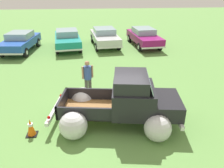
{
  "coord_description": "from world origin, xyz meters",
  "views": [
    {
      "loc": [
        -0.76,
        -6.88,
        4.76
      ],
      "look_at": [
        0.0,
        1.07,
        1.08
      ],
      "focal_mm": 35.26,
      "sensor_mm": 36.0,
      "label": 1
    }
  ],
  "objects_px": {
    "show_car_0": "(20,41)",
    "vintage_pickup_truck": "(125,105)",
    "show_car_2": "(105,36)",
    "show_car_3": "(144,36)",
    "lane_cone_1": "(31,127)",
    "show_car_1": "(67,38)",
    "spectator_0": "(88,76)",
    "lane_cone_0": "(114,91)"
  },
  "relations": [
    {
      "from": "vintage_pickup_truck",
      "to": "spectator_0",
      "type": "height_order",
      "value": "vintage_pickup_truck"
    },
    {
      "from": "show_car_2",
      "to": "lane_cone_0",
      "type": "relative_size",
      "value": 7.51
    },
    {
      "from": "spectator_0",
      "to": "lane_cone_1",
      "type": "distance_m",
      "value": 3.48
    },
    {
      "from": "show_car_0",
      "to": "vintage_pickup_truck",
      "type": "bearing_deg",
      "value": 37.89
    },
    {
      "from": "vintage_pickup_truck",
      "to": "spectator_0",
      "type": "bearing_deg",
      "value": 128.22
    },
    {
      "from": "show_car_1",
      "to": "lane_cone_0",
      "type": "distance_m",
      "value": 9.11
    },
    {
      "from": "lane_cone_1",
      "to": "spectator_0",
      "type": "bearing_deg",
      "value": 55.46
    },
    {
      "from": "show_car_3",
      "to": "show_car_0",
      "type": "bearing_deg",
      "value": -91.09
    },
    {
      "from": "show_car_2",
      "to": "show_car_3",
      "type": "height_order",
      "value": "same"
    },
    {
      "from": "show_car_1",
      "to": "show_car_3",
      "type": "xyz_separation_m",
      "value": [
        6.18,
        0.16,
        -0.0
      ]
    },
    {
      "from": "show_car_2",
      "to": "show_car_1",
      "type": "bearing_deg",
      "value": -87.37
    },
    {
      "from": "show_car_0",
      "to": "show_car_1",
      "type": "xyz_separation_m",
      "value": [
        3.45,
        0.57,
        0.0
      ]
    },
    {
      "from": "spectator_0",
      "to": "vintage_pickup_truck",
      "type": "bearing_deg",
      "value": 12.64
    },
    {
      "from": "show_car_0",
      "to": "spectator_0",
      "type": "xyz_separation_m",
      "value": [
        5.1,
        -7.71,
        0.16
      ]
    },
    {
      "from": "show_car_2",
      "to": "show_car_3",
      "type": "distance_m",
      "value": 3.22
    },
    {
      "from": "show_car_0",
      "to": "show_car_3",
      "type": "height_order",
      "value": "same"
    },
    {
      "from": "show_car_0",
      "to": "lane_cone_0",
      "type": "xyz_separation_m",
      "value": [
        6.25,
        -8.09,
        -0.47
      ]
    },
    {
      "from": "show_car_0",
      "to": "lane_cone_0",
      "type": "relative_size",
      "value": 7.32
    },
    {
      "from": "show_car_1",
      "to": "show_car_3",
      "type": "height_order",
      "value": "same"
    },
    {
      "from": "lane_cone_1",
      "to": "vintage_pickup_truck",
      "type": "bearing_deg",
      "value": 7.79
    },
    {
      "from": "show_car_3",
      "to": "spectator_0",
      "type": "relative_size",
      "value": 2.89
    },
    {
      "from": "show_car_0",
      "to": "show_car_2",
      "type": "relative_size",
      "value": 0.97
    },
    {
      "from": "show_car_1",
      "to": "lane_cone_0",
      "type": "height_order",
      "value": "show_car_1"
    },
    {
      "from": "show_car_3",
      "to": "spectator_0",
      "type": "bearing_deg",
      "value": -33.64
    },
    {
      "from": "lane_cone_1",
      "to": "show_car_3",
      "type": "bearing_deg",
      "value": 60.11
    },
    {
      "from": "lane_cone_1",
      "to": "lane_cone_0",
      "type": "bearing_deg",
      "value": 38.28
    },
    {
      "from": "show_car_1",
      "to": "show_car_3",
      "type": "distance_m",
      "value": 6.18
    },
    {
      "from": "vintage_pickup_truck",
      "to": "show_car_0",
      "type": "height_order",
      "value": "vintage_pickup_truck"
    },
    {
      "from": "show_car_0",
      "to": "lane_cone_0",
      "type": "distance_m",
      "value": 10.23
    },
    {
      "from": "vintage_pickup_truck",
      "to": "spectator_0",
      "type": "xyz_separation_m",
      "value": [
        -1.37,
        2.36,
        0.19
      ]
    },
    {
      "from": "show_car_0",
      "to": "show_car_3",
      "type": "xyz_separation_m",
      "value": [
        9.63,
        0.73,
        -0.0
      ]
    },
    {
      "from": "show_car_0",
      "to": "spectator_0",
      "type": "bearing_deg",
      "value": 38.68
    },
    {
      "from": "show_car_2",
      "to": "lane_cone_1",
      "type": "height_order",
      "value": "show_car_2"
    },
    {
      "from": "lane_cone_1",
      "to": "show_car_1",
      "type": "bearing_deg",
      "value": 88.5
    },
    {
      "from": "show_car_3",
      "to": "lane_cone_1",
      "type": "distance_m",
      "value": 12.99
    },
    {
      "from": "show_car_3",
      "to": "lane_cone_0",
      "type": "distance_m",
      "value": 9.45
    },
    {
      "from": "show_car_2",
      "to": "show_car_3",
      "type": "xyz_separation_m",
      "value": [
        3.2,
        -0.3,
        -0.0
      ]
    },
    {
      "from": "show_car_1",
      "to": "show_car_2",
      "type": "height_order",
      "value": "same"
    },
    {
      "from": "show_car_3",
      "to": "lane_cone_1",
      "type": "height_order",
      "value": "show_car_3"
    },
    {
      "from": "show_car_1",
      "to": "show_car_0",
      "type": "bearing_deg",
      "value": -88.22
    },
    {
      "from": "show_car_3",
      "to": "spectator_0",
      "type": "height_order",
      "value": "spectator_0"
    },
    {
      "from": "show_car_2",
      "to": "spectator_0",
      "type": "height_order",
      "value": "spectator_0"
    }
  ]
}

